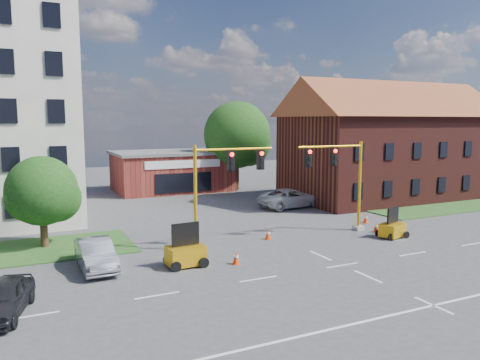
{
  "coord_description": "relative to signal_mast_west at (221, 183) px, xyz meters",
  "views": [
    {
      "loc": [
        -15.16,
        -19.25,
        7.56
      ],
      "look_at": [
        -1.23,
        10.0,
        3.47
      ],
      "focal_mm": 35.0,
      "sensor_mm": 36.0,
      "label": 1
    }
  ],
  "objects": [
    {
      "name": "pickup_white",
      "position": [
        10.76,
        9.5,
        -3.09
      ],
      "size": [
        6.13,
        3.14,
        1.65
      ],
      "primitive_type": "imported",
      "rotation": [
        0.0,
        0.0,
        1.64
      ],
      "color": "silver",
      "rests_on": "ground"
    },
    {
      "name": "lane_markings",
      "position": [
        4.36,
        -9.0,
        -3.91
      ],
      "size": [
        60.0,
        36.0,
        0.01
      ],
      "primitive_type": null,
      "color": "silver",
      "rests_on": "ground"
    },
    {
      "name": "tree_large",
      "position": [
        11.23,
        21.08,
        1.89
      ],
      "size": [
        7.64,
        7.27,
        9.71
      ],
      "color": "#392715",
      "rests_on": "ground"
    },
    {
      "name": "sedan_dark",
      "position": [
        -11.64,
        -5.49,
        -3.2
      ],
      "size": [
        2.72,
        4.49,
        1.43
      ],
      "primitive_type": "imported",
      "rotation": [
        0.0,
        0.0,
        -0.26
      ],
      "color": "black",
      "rests_on": "ground"
    },
    {
      "name": "cone_c",
      "position": [
        11.04,
        -1.03,
        -3.58
      ],
      "size": [
        0.4,
        0.4,
        0.7
      ],
      "color": "#EE3C0C",
      "rests_on": "ground"
    },
    {
      "name": "signal_mast_west",
      "position": [
        0.0,
        0.0,
        0.0
      ],
      "size": [
        5.3,
        0.6,
        6.2
      ],
      "color": "#999994",
      "rests_on": "ground"
    },
    {
      "name": "trailer_east",
      "position": [
        11.02,
        -2.56,
        -3.33
      ],
      "size": [
        1.93,
        1.57,
        1.89
      ],
      "rotation": [
        0.0,
        0.0,
        0.32
      ],
      "color": "#E9A813",
      "rests_on": "ground"
    },
    {
      "name": "townhouse_row",
      "position": [
        22.36,
        10.0,
        2.01
      ],
      "size": [
        21.0,
        11.0,
        11.5
      ],
      "color": "#4D1B17",
      "rests_on": "ground"
    },
    {
      "name": "brick_shop",
      "position": [
        4.36,
        23.99,
        -1.76
      ],
      "size": [
        12.4,
        8.4,
        4.3
      ],
      "color": "maroon",
      "rests_on": "ground"
    },
    {
      "name": "cone_b",
      "position": [
        3.43,
        0.46,
        -3.58
      ],
      "size": [
        0.4,
        0.4,
        0.7
      ],
      "color": "#EE3C0C",
      "rests_on": "ground"
    },
    {
      "name": "trailer_west",
      "position": [
        -3.15,
        -2.56,
        -3.23
      ],
      "size": [
        2.02,
        1.42,
        2.21
      ],
      "rotation": [
        0.0,
        0.0,
        0.07
      ],
      "color": "#E9A813",
      "rests_on": "ground"
    },
    {
      "name": "grass_verge_ne",
      "position": [
        22.36,
        3.0,
        -3.88
      ],
      "size": [
        14.0,
        4.0,
        0.08
      ],
      "primitive_type": "cube",
      "color": "#214D1C",
      "rests_on": "ground"
    },
    {
      "name": "cone_d",
      "position": [
        12.36,
        1.59,
        -3.58
      ],
      "size": [
        0.4,
        0.4,
        0.7
      ],
      "color": "#EE3C0C",
      "rests_on": "ground"
    },
    {
      "name": "signal_mast_east",
      "position": [
        8.71,
        0.0,
        0.0
      ],
      "size": [
        5.3,
        0.6,
        6.2
      ],
      "color": "#999994",
      "rests_on": "ground"
    },
    {
      "name": "cone_a",
      "position": [
        -0.64,
        -3.41,
        -3.58
      ],
      "size": [
        0.4,
        0.4,
        0.7
      ],
      "color": "#EE3C0C",
      "rests_on": "ground"
    },
    {
      "name": "sedan_silver_front",
      "position": [
        -7.47,
        -0.96,
        -3.16
      ],
      "size": [
        1.68,
        4.64,
        1.52
      ],
      "primitive_type": "imported",
      "rotation": [
        0.0,
        0.0,
        0.02
      ],
      "color": "#979A9E",
      "rests_on": "ground"
    },
    {
      "name": "tree_nw_front",
      "position": [
        -9.43,
        4.58,
        -0.62
      ],
      "size": [
        4.34,
        4.14,
        5.52
      ],
      "color": "#392715",
      "rests_on": "ground"
    },
    {
      "name": "ground",
      "position": [
        4.36,
        -6.0,
        -3.92
      ],
      "size": [
        120.0,
        120.0,
        0.0
      ],
      "primitive_type": "plane",
      "color": "#3F3F42",
      "rests_on": "ground"
    }
  ]
}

